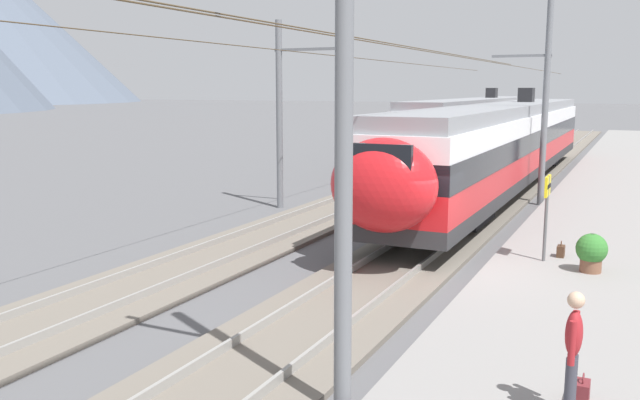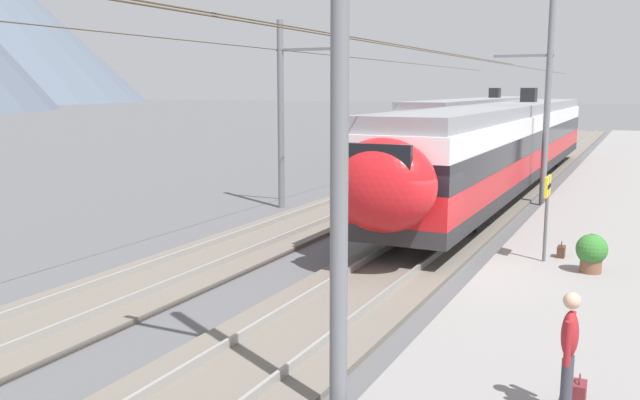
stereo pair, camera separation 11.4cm
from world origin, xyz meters
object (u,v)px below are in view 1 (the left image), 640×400
at_px(catenary_mast_far_side, 284,109).
at_px(handbag_beside_passenger, 582,392).
at_px(catenary_mast_west, 334,104).
at_px(potted_plant_platform_edge, 592,250).
at_px(handbag_near_sign, 561,251).
at_px(train_far_track, 476,123).
at_px(platform_sign, 547,199).
at_px(train_near_platform, 505,141).
at_px(passenger_walking, 573,347).
at_px(catenary_mast_mid, 542,96).

bearing_deg(catenary_mast_far_side, handbag_beside_passenger, -137.75).
distance_m(catenary_mast_west, potted_plant_platform_edge, 9.63).
bearing_deg(handbag_beside_passenger, catenary_mast_far_side, 42.25).
height_order(catenary_mast_west, handbag_near_sign, catenary_mast_west).
xyz_separation_m(train_far_track, catenary_mast_west, (-36.99, -6.50, 2.10)).
bearing_deg(catenary_mast_west, platform_sign, -9.86).
xyz_separation_m(catenary_mast_far_side, handbag_beside_passenger, (-12.86, -11.68, -3.34)).
xyz_separation_m(train_near_platform, train_far_track, (14.96, 4.68, -0.00)).
relative_size(catenary_mast_west, potted_plant_platform_edge, 49.25).
bearing_deg(platform_sign, potted_plant_platform_edge, -117.93).
relative_size(platform_sign, passenger_walking, 1.26).
relative_size(passenger_walking, handbag_near_sign, 4.04).
xyz_separation_m(handbag_near_sign, potted_plant_platform_edge, (-1.21, -0.79, 0.37)).
xyz_separation_m(catenary_mast_mid, potted_plant_platform_edge, (-10.71, -2.72, -3.45)).
xyz_separation_m(catenary_mast_mid, handbag_near_sign, (-9.50, -1.92, -3.81)).
bearing_deg(train_near_platform, platform_sign, -165.20).
height_order(passenger_walking, handbag_beside_passenger, passenger_walking).
bearing_deg(catenary_mast_far_side, catenary_mast_west, -149.01).
bearing_deg(potted_plant_platform_edge, train_near_platform, 18.57).
distance_m(train_near_platform, platform_sign, 13.34).
distance_m(platform_sign, handbag_near_sign, 1.58).
height_order(catenary_mast_west, handbag_beside_passenger, catenary_mast_west).
xyz_separation_m(catenary_mast_west, platform_sign, (9.14, -1.59, -2.48)).
bearing_deg(catenary_mast_west, passenger_walking, -72.91).
xyz_separation_m(train_near_platform, catenary_mast_far_side, (-7.77, 6.75, 1.54)).
height_order(catenary_mast_west, passenger_walking, catenary_mast_west).
relative_size(train_far_track, handbag_beside_passenger, 69.73).
height_order(train_far_track, catenary_mast_far_side, catenary_mast_far_side).
bearing_deg(catenary_mast_west, catenary_mast_far_side, 30.99).
height_order(passenger_walking, handbag_near_sign, passenger_walking).
relative_size(catenary_mast_mid, catenary_mast_far_side, 1.00).
relative_size(platform_sign, handbag_beside_passenger, 5.11).
distance_m(catenary_mast_far_side, handbag_beside_passenger, 17.69).
bearing_deg(platform_sign, handbag_beside_passenger, -168.88).
bearing_deg(catenary_mast_mid, platform_sign, -171.06).
bearing_deg(catenary_mast_far_side, platform_sign, -116.79).
distance_m(train_far_track, handbag_near_sign, 28.56).
relative_size(catenary_mast_far_side, potted_plant_platform_edge, 49.25).
bearing_deg(platform_sign, catenary_mast_far_side, 63.21).
xyz_separation_m(train_far_track, handbag_near_sign, (-27.24, -8.42, -1.80)).
xyz_separation_m(catenary_mast_mid, handbag_beside_passenger, (-17.84, -3.11, -3.81)).
bearing_deg(catenary_mast_mid, passenger_walking, -170.74).
bearing_deg(handbag_near_sign, potted_plant_platform_edge, -146.88).
relative_size(train_near_platform, catenary_mast_far_side, 0.71).
distance_m(handbag_beside_passenger, handbag_near_sign, 8.43).
relative_size(train_near_platform, potted_plant_platform_edge, 34.93).
xyz_separation_m(train_far_track, catenary_mast_far_side, (-22.72, 2.07, 1.54)).
height_order(catenary_mast_mid, handbag_beside_passenger, catenary_mast_mid).
bearing_deg(passenger_walking, platform_sign, 9.65).
distance_m(catenary_mast_west, handbag_near_sign, 10.68).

